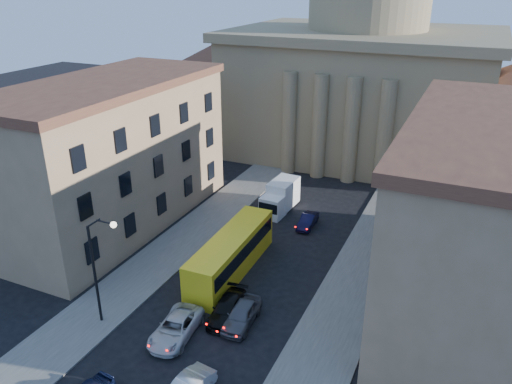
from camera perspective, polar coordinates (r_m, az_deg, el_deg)
sidewalk_left at (r=47.02m, az=-10.25°, el=-7.08°), size 5.00×60.00×0.15m
sidewalk_right at (r=41.05m, az=10.31°, el=-12.09°), size 5.00×60.00×0.15m
church at (r=72.93m, az=12.13°, el=13.69°), size 68.02×28.76×36.60m
building_left at (r=51.72m, az=-16.21°, el=4.21°), size 11.60×26.60×14.70m
building_right at (r=40.29m, az=24.32°, el=-2.57°), size 11.60×26.60×14.70m
street_lamp at (r=36.93m, az=-17.54°, el=-7.65°), size 2.62×0.44×8.83m
car_left_mid at (r=37.13m, az=-9.16°, el=-15.08°), size 3.00×5.55×1.48m
car_right_mid at (r=38.55m, az=-3.27°, el=-13.17°), size 2.58×5.14×1.43m
car_right_far at (r=37.82m, az=-1.62°, el=-13.83°), size 2.13×4.71×1.57m
car_right_distant at (r=51.37m, az=5.93°, el=-3.31°), size 1.46×3.91×1.28m
city_bus at (r=43.20m, az=-2.84°, el=-6.93°), size 3.10×12.27×3.44m
box_truck at (r=54.32m, az=2.76°, el=-0.62°), size 2.62×5.98×3.22m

